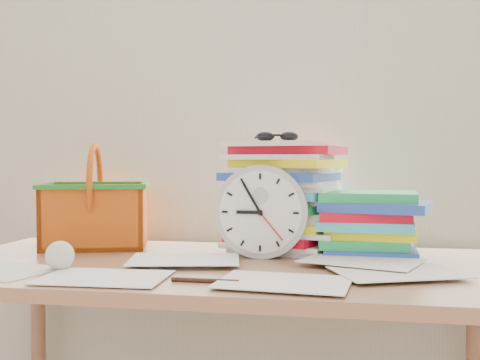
% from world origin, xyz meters
% --- Properties ---
extents(curtain, '(2.40, 0.01, 2.50)m').
position_xyz_m(curtain, '(0.00, 1.98, 1.30)').
color(curtain, silver).
rests_on(curtain, room_shell).
extents(desk, '(1.40, 0.70, 0.75)m').
position_xyz_m(desk, '(0.00, 1.60, 0.68)').
color(desk, '#966646').
rests_on(desk, ground).
extents(paper_stack, '(0.36, 0.33, 0.30)m').
position_xyz_m(paper_stack, '(0.13, 1.83, 0.90)').
color(paper_stack, white).
rests_on(paper_stack, desk).
extents(clock, '(0.24, 0.05, 0.24)m').
position_xyz_m(clock, '(0.09, 1.70, 0.87)').
color(clock, '#B4B4B4').
rests_on(clock, desk).
extents(sunglasses, '(0.15, 0.13, 0.03)m').
position_xyz_m(sunglasses, '(0.11, 1.82, 1.07)').
color(sunglasses, black).
rests_on(sunglasses, paper_stack).
extents(book_stack, '(0.30, 0.24, 0.17)m').
position_xyz_m(book_stack, '(0.36, 1.77, 0.83)').
color(book_stack, white).
rests_on(book_stack, desk).
extents(basket, '(0.35, 0.30, 0.29)m').
position_xyz_m(basket, '(-0.41, 1.80, 0.90)').
color(basket, orange).
rests_on(basket, desk).
extents(crumpled_ball, '(0.07, 0.07, 0.07)m').
position_xyz_m(crumpled_ball, '(-0.34, 1.44, 0.78)').
color(crumpled_ball, white).
rests_on(crumpled_ball, desk).
extents(pen, '(0.14, 0.01, 0.01)m').
position_xyz_m(pen, '(0.02, 1.37, 0.75)').
color(pen, black).
rests_on(pen, desk).
extents(scattered_papers, '(1.26, 0.42, 0.02)m').
position_xyz_m(scattered_papers, '(0.00, 1.60, 0.76)').
color(scattered_papers, white).
rests_on(scattered_papers, desk).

